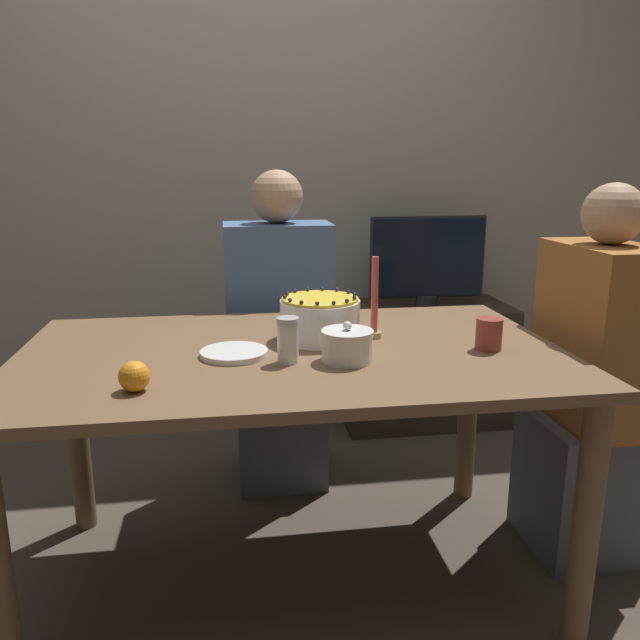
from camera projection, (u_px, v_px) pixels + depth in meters
name	position (u px, v px, depth m)	size (l,w,h in m)	color
ground_plane	(295.00, 576.00, 1.93)	(12.00, 12.00, 0.00)	#4C4238
wall_behind	(259.00, 151.00, 2.96)	(8.00, 0.05, 2.60)	#ADA393
dining_table	(293.00, 385.00, 1.78)	(1.52, 0.91, 0.74)	brown
cake	(320.00, 319.00, 1.83)	(0.23, 0.23, 0.14)	white
sugar_bowl	(347.00, 345.00, 1.64)	(0.14, 0.14, 0.11)	white
sugar_shaker	(288.00, 340.00, 1.62)	(0.06, 0.06, 0.12)	white
plate_stack	(234.00, 353.00, 1.69)	(0.18, 0.18, 0.02)	white
candle	(374.00, 306.00, 1.85)	(0.05, 0.05, 0.24)	tan
cup	(489.00, 334.00, 1.74)	(0.07, 0.07, 0.09)	#993D33
orange_fruit_0	(134.00, 376.00, 1.42)	(0.07, 0.07, 0.07)	orange
person_man_blue_shirt	(279.00, 351.00, 2.43)	(0.40, 0.34, 1.22)	#595960
person_woman_floral	(592.00, 400.00, 1.98)	(0.34, 0.40, 1.19)	#595960
side_cabinet	(423.00, 363.00, 3.07)	(0.80, 0.43, 0.58)	#382D23
tv_monitor	(428.00, 260.00, 2.95)	(0.56, 0.10, 0.43)	#2D2D33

